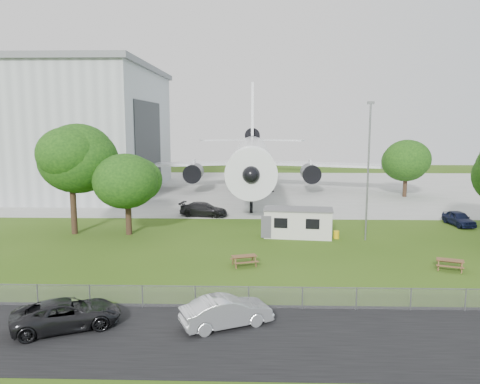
{
  "coord_description": "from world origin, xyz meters",
  "views": [
    {
      "loc": [
        -1.76,
        -34.51,
        10.41
      ],
      "look_at": [
        -3.0,
        8.0,
        4.0
      ],
      "focal_mm": 35.0,
      "sensor_mm": 36.0,
      "label": 1
    }
  ],
  "objects_px": {
    "hangar": "(15,128)",
    "site_cabin": "(298,223)",
    "airliner": "(252,156)",
    "picnic_east": "(449,270)",
    "car_centre_sedan": "(226,312)",
    "picnic_west": "(244,266)"
  },
  "relations": [
    {
      "from": "airliner",
      "to": "picnic_west",
      "type": "height_order",
      "value": "airliner"
    },
    {
      "from": "car_centre_sedan",
      "to": "airliner",
      "type": "bearing_deg",
      "value": -26.06
    },
    {
      "from": "hangar",
      "to": "picnic_west",
      "type": "relative_size",
      "value": 23.89
    },
    {
      "from": "picnic_west",
      "to": "site_cabin",
      "type": "bearing_deg",
      "value": 43.7
    },
    {
      "from": "site_cabin",
      "to": "picnic_west",
      "type": "height_order",
      "value": "site_cabin"
    },
    {
      "from": "hangar",
      "to": "airliner",
      "type": "relative_size",
      "value": 0.9
    },
    {
      "from": "picnic_east",
      "to": "hangar",
      "type": "bearing_deg",
      "value": 163.23
    },
    {
      "from": "site_cabin",
      "to": "airliner",
      "type": "bearing_deg",
      "value": 98.62
    },
    {
      "from": "airliner",
      "to": "picnic_east",
      "type": "xyz_separation_m",
      "value": [
        14.18,
        -38.01,
        -5.27
      ]
    },
    {
      "from": "picnic_east",
      "to": "car_centre_sedan",
      "type": "distance_m",
      "value": 18.11
    },
    {
      "from": "picnic_west",
      "to": "airliner",
      "type": "bearing_deg",
      "value": 71.26
    },
    {
      "from": "hangar",
      "to": "picnic_east",
      "type": "xyz_separation_m",
      "value": [
        50.15,
        -38.15,
        -9.41
      ]
    },
    {
      "from": "hangar",
      "to": "site_cabin",
      "type": "height_order",
      "value": "hangar"
    },
    {
      "from": "hangar",
      "to": "airliner",
      "type": "distance_m",
      "value": 36.21
    },
    {
      "from": "hangar",
      "to": "picnic_west",
      "type": "bearing_deg",
      "value": -46.58
    },
    {
      "from": "airliner",
      "to": "site_cabin",
      "type": "distance_m",
      "value": 29.17
    },
    {
      "from": "car_centre_sedan",
      "to": "picnic_east",
      "type": "bearing_deg",
      "value": -82.43
    },
    {
      "from": "picnic_east",
      "to": "car_centre_sedan",
      "type": "relative_size",
      "value": 0.38
    },
    {
      "from": "hangar",
      "to": "picnic_east",
      "type": "relative_size",
      "value": 23.89
    },
    {
      "from": "picnic_west",
      "to": "picnic_east",
      "type": "bearing_deg",
      "value": -20.38
    },
    {
      "from": "site_cabin",
      "to": "car_centre_sedan",
      "type": "height_order",
      "value": "site_cabin"
    },
    {
      "from": "airliner",
      "to": "site_cabin",
      "type": "relative_size",
      "value": 6.93
    }
  ]
}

